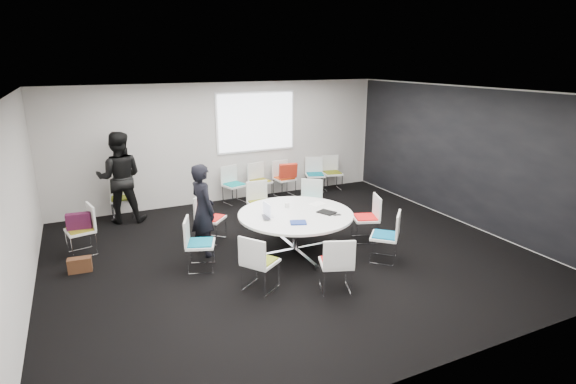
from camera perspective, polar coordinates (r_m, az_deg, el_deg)
name	(u,v)px	position (r m, az deg, el deg)	size (l,w,h in m)	color
room_shell	(292,176)	(7.62, 0.57, 2.01)	(8.08, 7.08, 2.88)	black
conference_table	(296,225)	(7.91, 0.96, -4.17)	(2.01, 2.01, 0.73)	silver
projection_screen	(256,122)	(10.93, -4.05, 8.84)	(1.90, 0.03, 1.35)	white
chair_ring_a	(366,227)	(8.61, 9.83, -4.36)	(0.58, 0.58, 0.88)	silver
chair_ring_b	(310,209)	(9.46, 2.82, -2.20)	(0.64, 0.64, 0.88)	silver
chair_ring_c	(260,211)	(9.34, -3.55, -2.47)	(0.47, 0.46, 0.88)	silver
chair_ring_d	(211,227)	(8.59, -9.80, -4.42)	(0.64, 0.64, 0.88)	silver
chair_ring_e	(200,254)	(7.51, -11.09, -7.68)	(0.58, 0.59, 0.88)	silver
chair_ring_f	(260,273)	(6.77, -3.58, -10.17)	(0.63, 0.63, 0.88)	silver
chair_ring_g	(336,274)	(6.76, 6.10, -10.31)	(0.59, 0.58, 0.88)	silver
chair_ring_h	(385,246)	(7.84, 12.18, -6.67)	(0.64, 0.64, 0.88)	silver
chair_back_a	(234,192)	(10.74, -6.86, 0.02)	(0.57, 0.56, 0.88)	silver
chair_back_b	(260,188)	(10.97, -3.55, 0.47)	(0.54, 0.53, 0.88)	silver
chair_back_c	(284,185)	(11.22, -0.49, 0.86)	(0.51, 0.50, 0.88)	silver
chair_back_d	(315,181)	(11.60, 3.44, 1.36)	(0.58, 0.57, 0.88)	silver
chair_back_e	(332,179)	(11.82, 5.61, 1.60)	(0.53, 0.52, 0.88)	silver
chair_spare_left	(82,239)	(8.70, -24.66, -5.48)	(0.53, 0.54, 0.88)	silver
chair_person_back	(122,206)	(10.25, -20.29, -1.73)	(0.50, 0.49, 0.88)	silver
person_main	(203,210)	(7.88, -10.73, -2.25)	(0.59, 0.39, 1.63)	black
person_back	(120,178)	(9.91, -20.59, 1.73)	(0.93, 0.72, 1.91)	black
laptop	(269,217)	(7.61, -2.47, -3.23)	(0.29, 0.19, 0.02)	#333338
laptop_lid	(267,209)	(7.64, -2.71, -2.20)	(0.30, 0.02, 0.22)	silver
notebook_black	(327,212)	(7.88, 4.93, -2.58)	(0.22, 0.30, 0.02)	black
tablet_folio	(298,223)	(7.36, 1.31, -3.90)	(0.26, 0.20, 0.03)	navy
papers_right	(317,204)	(8.34, 3.73, -1.51)	(0.30, 0.21, 0.00)	white
papers_front	(327,210)	(8.03, 5.01, -2.28)	(0.30, 0.21, 0.00)	silver
cup	(287,205)	(8.11, -0.12, -1.69)	(0.08, 0.08, 0.09)	white
phone	(337,215)	(7.79, 6.21, -2.90)	(0.14, 0.07, 0.01)	black
maroon_bag	(79,221)	(8.59, -25.04, -3.36)	(0.40, 0.14, 0.28)	#41112A
brown_bag	(80,265)	(8.08, -24.92, -8.39)	(0.36, 0.16, 0.24)	#472817
red_jacket	(288,171)	(10.91, 0.01, 2.72)	(0.44, 0.10, 0.35)	#B22815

